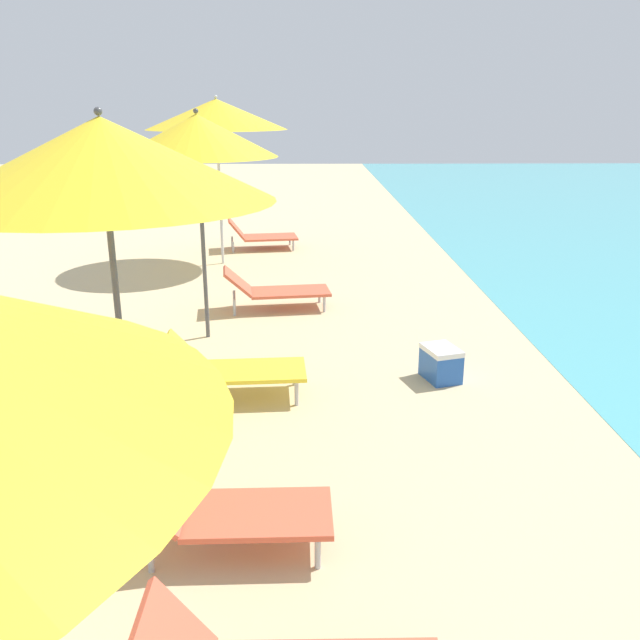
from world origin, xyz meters
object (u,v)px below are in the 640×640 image
(lounger_fifth_shoreside, at_px, (275,289))
(cooler_box, at_px, (441,363))
(lounger_fourth_inland, at_px, (229,510))
(umbrella_fifth, at_px, (197,136))
(umbrella_farthest, at_px, (216,114))
(umbrella_fourth, at_px, (103,160))
(lounger_fourth_shoreside, at_px, (232,367))
(lounger_farthest_shoreside, at_px, (260,235))

(lounger_fifth_shoreside, distance_m, cooler_box, 3.19)
(lounger_fourth_inland, height_order, cooler_box, lounger_fourth_inland)
(lounger_fourth_inland, height_order, umbrella_fifth, umbrella_fifth)
(umbrella_farthest, bearing_deg, umbrella_fifth, -85.71)
(umbrella_fourth, bearing_deg, cooler_box, 29.97)
(lounger_fourth_shoreside, relative_size, lounger_farthest_shoreside, 0.96)
(lounger_fourth_shoreside, height_order, cooler_box, lounger_fourth_shoreside)
(lounger_fourth_inland, bearing_deg, umbrella_fifth, 99.23)
(umbrella_fourth, relative_size, umbrella_fifth, 1.01)
(lounger_fourth_inland, xyz_separation_m, lounger_farthest_shoreside, (-0.45, 9.52, 0.01))
(lounger_fourth_shoreside, height_order, umbrella_fifth, umbrella_fifth)
(umbrella_fourth, xyz_separation_m, lounger_farthest_shoreside, (0.48, 8.39, -2.11))
(umbrella_fourth, bearing_deg, umbrella_fifth, 86.56)
(lounger_farthest_shoreside, bearing_deg, umbrella_fourth, -101.51)
(umbrella_fourth, xyz_separation_m, umbrella_farthest, (-0.12, 7.11, 0.23))
(umbrella_fifth, distance_m, lounger_fifth_shoreside, 2.57)
(umbrella_fifth, bearing_deg, cooler_box, -27.74)
(umbrella_fifth, bearing_deg, lounger_fourth_shoreside, -74.32)
(lounger_fourth_inland, xyz_separation_m, umbrella_fifth, (-0.75, 4.17, 2.16))
(umbrella_fourth, distance_m, lounger_fourth_shoreside, 2.52)
(umbrella_fourth, relative_size, umbrella_farthest, 0.94)
(cooler_box, bearing_deg, umbrella_fourth, -150.03)
(umbrella_fourth, xyz_separation_m, cooler_box, (2.84, 1.64, -2.22))
(lounger_fourth_inland, distance_m, cooler_box, 3.37)
(lounger_fourth_shoreside, distance_m, lounger_farthest_shoreside, 7.17)
(lounger_fourth_shoreside, distance_m, umbrella_fifth, 2.83)
(lounger_fifth_shoreside, relative_size, cooler_box, 3.07)
(umbrella_fifth, xyz_separation_m, cooler_box, (2.66, -1.40, -2.26))
(umbrella_farthest, bearing_deg, cooler_box, -61.52)
(lounger_fourth_inland, distance_m, umbrella_farthest, 8.63)
(umbrella_fourth, height_order, lounger_fifth_shoreside, umbrella_fourth)
(umbrella_fifth, xyz_separation_m, umbrella_farthest, (-0.31, 4.07, 0.19))
(umbrella_fifth, bearing_deg, umbrella_fourth, -93.44)
(umbrella_fourth, relative_size, lounger_farthest_shoreside, 1.89)
(lounger_farthest_shoreside, bearing_deg, lounger_fourth_inland, -95.55)
(umbrella_farthest, relative_size, cooler_box, 5.84)
(lounger_fifth_shoreside, relative_size, lounger_farthest_shoreside, 1.06)
(umbrella_fifth, xyz_separation_m, lounger_farthest_shoreside, (0.29, 5.35, -2.15))
(lounger_fourth_inland, xyz_separation_m, lounger_fifth_shoreside, (0.04, 5.34, 0.01))
(umbrella_fourth, xyz_separation_m, lounger_fifth_shoreside, (0.97, 4.22, -2.11))
(umbrella_fourth, distance_m, cooler_box, 3.96)
(lounger_fourth_inland, bearing_deg, lounger_fourth_shoreside, 94.84)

